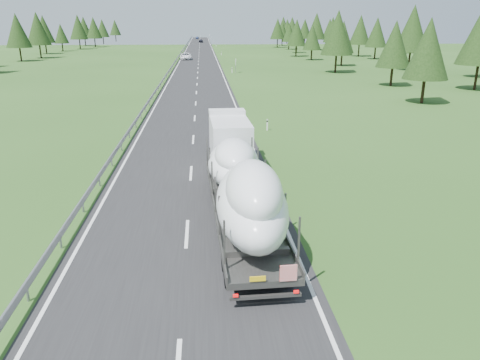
{
  "coord_description": "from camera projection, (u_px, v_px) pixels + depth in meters",
  "views": [
    {
      "loc": [
        0.89,
        -10.47,
        9.13
      ],
      "look_at": [
        2.56,
        10.71,
        1.94
      ],
      "focal_mm": 35.0,
      "sensor_mm": 36.0,
      "label": 1
    }
  ],
  "objects": [
    {
      "name": "road_surface",
      "position": [
        198.0,
        64.0,
        107.18
      ],
      "size": [
        10.0,
        400.0,
        0.02
      ],
      "primitive_type": "cube",
      "color": "black",
      "rests_on": "ground"
    },
    {
      "name": "guardrail",
      "position": [
        175.0,
        62.0,
        106.54
      ],
      "size": [
        0.1,
        400.0,
        0.76
      ],
      "color": "slate",
      "rests_on": "ground"
    },
    {
      "name": "marker_posts",
      "position": [
        218.0,
        49.0,
        159.43
      ],
      "size": [
        0.13,
        350.08,
        1.0
      ],
      "color": "silver",
      "rests_on": "ground"
    },
    {
      "name": "highway_sign",
      "position": [
        236.0,
        63.0,
        88.25
      ],
      "size": [
        0.08,
        0.9,
        2.6
      ],
      "color": "slate",
      "rests_on": "ground"
    },
    {
      "name": "tree_line_right",
      "position": [
        359.0,
        33.0,
        112.27
      ],
      "size": [
        28.11,
        270.15,
        12.41
      ],
      "color": "black",
      "rests_on": "ground"
    },
    {
      "name": "tree_line_left",
      "position": [
        1.0,
        32.0,
        104.93
      ],
      "size": [
        14.3,
        269.57,
        12.63
      ],
      "color": "black",
      "rests_on": "ground"
    },
    {
      "name": "boat_truck",
      "position": [
        239.0,
        173.0,
        22.79
      ],
      "size": [
        3.15,
        18.85,
        4.24
      ],
      "color": "white",
      "rests_on": "ground"
    },
    {
      "name": "distant_van",
      "position": [
        186.0,
        56.0,
        119.95
      ],
      "size": [
        2.97,
        6.16,
        1.69
      ],
      "primitive_type": "imported",
      "rotation": [
        0.0,
        0.0,
        0.03
      ],
      "color": "white",
      "rests_on": "ground"
    },
    {
      "name": "distant_car_dark",
      "position": [
        201.0,
        41.0,
        220.39
      ],
      "size": [
        2.16,
        4.59,
        1.52
      ],
      "primitive_type": "imported",
      "rotation": [
        0.0,
        0.0,
        -0.08
      ],
      "color": "black",
      "rests_on": "ground"
    },
    {
      "name": "distant_car_blue",
      "position": [
        197.0,
        38.0,
        266.38
      ],
      "size": [
        1.77,
        4.12,
        1.32
      ],
      "primitive_type": "imported",
      "rotation": [
        0.0,
        0.0,
        -0.1
      ],
      "color": "#16213E",
      "rests_on": "ground"
    }
  ]
}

